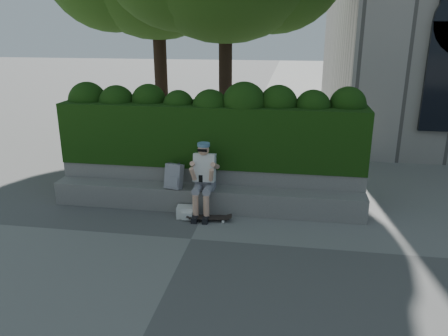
% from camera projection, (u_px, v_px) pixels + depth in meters
% --- Properties ---
extents(ground, '(80.00, 80.00, 0.00)m').
position_uv_depth(ground, '(191.00, 239.00, 7.31)').
color(ground, slate).
rests_on(ground, ground).
extents(bench_ledge, '(6.00, 0.45, 0.45)m').
position_uv_depth(bench_ledge, '(206.00, 199.00, 8.41)').
color(bench_ledge, gray).
rests_on(bench_ledge, ground).
extents(planter_wall, '(6.00, 0.50, 0.75)m').
position_uv_depth(planter_wall, '(210.00, 183.00, 8.81)').
color(planter_wall, gray).
rests_on(planter_wall, ground).
extents(hedge, '(6.00, 1.00, 1.20)m').
position_uv_depth(hedge, '(212.00, 133.00, 8.72)').
color(hedge, black).
rests_on(hedge, planter_wall).
extents(person, '(0.40, 0.76, 1.38)m').
position_uv_depth(person, '(204.00, 176.00, 8.08)').
color(person, gray).
rests_on(person, ground).
extents(skateboard, '(0.75, 0.27, 0.08)m').
position_uv_depth(skateboard, '(209.00, 218.00, 7.97)').
color(skateboard, black).
rests_on(skateboard, ground).
extents(backpack_plaid, '(0.35, 0.25, 0.47)m').
position_uv_depth(backpack_plaid, '(174.00, 176.00, 8.26)').
color(backpack_plaid, '#A8A7AC').
rests_on(backpack_plaid, bench_ledge).
extents(backpack_ground, '(0.35, 0.27, 0.22)m').
position_uv_depth(backpack_ground, '(186.00, 212.00, 8.11)').
color(backpack_ground, silver).
rests_on(backpack_ground, ground).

